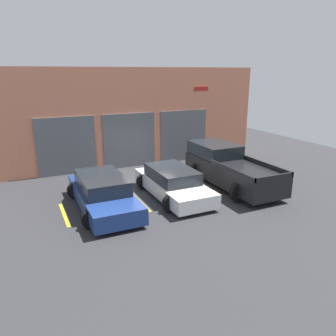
% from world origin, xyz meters
% --- Properties ---
extents(ground_plane, '(28.00, 28.00, 0.00)m').
position_xyz_m(ground_plane, '(0.00, 0.00, 0.00)').
color(ground_plane, '#2D2D30').
extents(shophouse_building, '(15.27, 0.68, 5.27)m').
position_xyz_m(shophouse_building, '(-0.01, 3.29, 2.59)').
color(shophouse_building, '#D17A5B').
rests_on(shophouse_building, ground).
extents(pickup_truck, '(2.50, 5.38, 1.72)m').
position_xyz_m(pickup_truck, '(2.96, -1.74, 0.82)').
color(pickup_truck, black).
rests_on(pickup_truck, ground).
extents(sedan_white, '(2.20, 4.53, 1.20)m').
position_xyz_m(sedan_white, '(0.00, -2.00, 0.57)').
color(sedan_white, white).
rests_on(sedan_white, ground).
extents(sedan_side, '(2.26, 4.79, 1.28)m').
position_xyz_m(sedan_side, '(-2.96, -2.00, 0.60)').
color(sedan_side, navy).
rests_on(sedan_side, ground).
extents(parking_stripe_far_left, '(0.12, 2.20, 0.01)m').
position_xyz_m(parking_stripe_far_left, '(-4.44, -2.03, 0.00)').
color(parking_stripe_far_left, gold).
rests_on(parking_stripe_far_left, ground).
extents(parking_stripe_left, '(0.12, 2.20, 0.01)m').
position_xyz_m(parking_stripe_left, '(-1.48, -2.03, 0.00)').
color(parking_stripe_left, gold).
rests_on(parking_stripe_left, ground).
extents(parking_stripe_centre, '(0.12, 2.20, 0.01)m').
position_xyz_m(parking_stripe_centre, '(1.48, -2.03, 0.00)').
color(parking_stripe_centre, gold).
rests_on(parking_stripe_centre, ground).
extents(parking_stripe_right, '(0.12, 2.20, 0.01)m').
position_xyz_m(parking_stripe_right, '(4.44, -2.03, 0.00)').
color(parking_stripe_right, gold).
rests_on(parking_stripe_right, ground).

